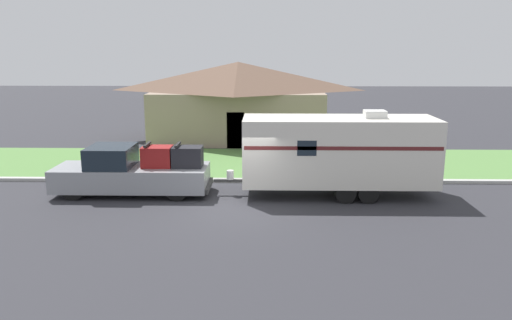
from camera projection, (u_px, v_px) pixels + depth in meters
name	position (u px, v px, depth m)	size (l,w,h in m)	color
ground_plane	(241.00, 209.00, 17.91)	(120.00, 120.00, 0.00)	#2D2D33
curb_strip	(245.00, 180.00, 21.55)	(80.00, 0.30, 0.14)	#ADADA8
lawn_strip	(248.00, 163.00, 25.12)	(80.00, 7.00, 0.03)	#568442
house_across_street	(238.00, 100.00, 31.23)	(11.23, 6.61, 4.84)	gray
pickup_truck	(133.00, 172.00, 19.61)	(6.10, 2.06, 2.04)	black
travel_trailer	(339.00, 151.00, 19.25)	(8.54, 2.39, 3.35)	black
mailbox	(169.00, 155.00, 22.04)	(0.48, 0.20, 1.34)	brown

